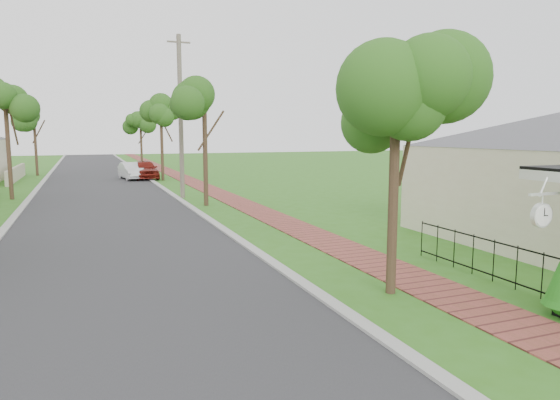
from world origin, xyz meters
TOP-DOWN VIEW (x-y plane):
  - ground at (0.00, 0.00)m, footprint 160.00×160.00m
  - road at (-3.00, 20.00)m, footprint 7.00×120.00m
  - kerb_right at (0.65, 20.00)m, footprint 0.30×120.00m
  - kerb_left at (-6.65, 20.00)m, footprint 0.30×120.00m
  - sidewalk at (3.25, 20.00)m, footprint 1.50×120.00m
  - picket_fence at (4.90, -0.00)m, footprint 0.03×8.02m
  - street_trees at (-2.87, 26.84)m, footprint 10.70×37.65m
  - parked_car_red at (0.40, 31.56)m, footprint 1.83×4.24m
  - parked_car_white at (-0.56, 31.49)m, footprint 1.87×3.99m
  - near_tree at (2.20, 1.50)m, footprint 1.96×1.96m
  - utility_pole at (0.99, 19.32)m, footprint 1.20×0.24m
  - station_clock at (4.05, -0.60)m, footprint 0.78×0.13m

SIDE VIEW (x-z plane):
  - ground at x=0.00m, z-range 0.00..0.00m
  - road at x=-3.00m, z-range -0.01..0.01m
  - kerb_right at x=0.65m, z-range -0.05..0.05m
  - kerb_left at x=-6.65m, z-range -0.05..0.05m
  - sidewalk at x=3.25m, z-range -0.01..0.01m
  - picket_fence at x=4.90m, z-range 0.03..1.03m
  - parked_car_white at x=-0.56m, z-range 0.00..1.26m
  - parked_car_red at x=0.40m, z-range 0.00..1.43m
  - station_clock at x=4.05m, z-range 1.62..2.28m
  - near_tree at x=2.20m, z-range 1.49..6.52m
  - utility_pole at x=0.99m, z-range 0.06..8.59m
  - street_trees at x=-2.87m, z-range 1.59..7.48m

